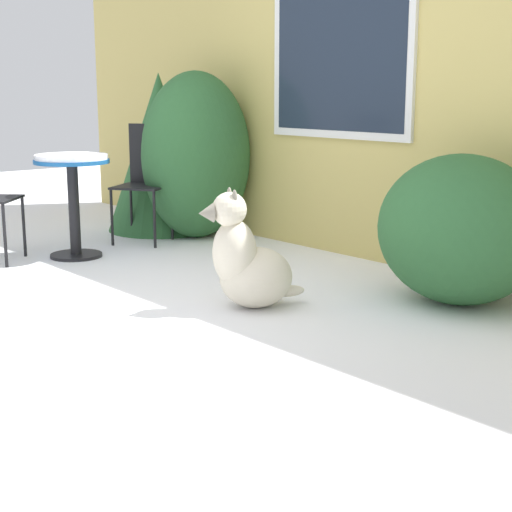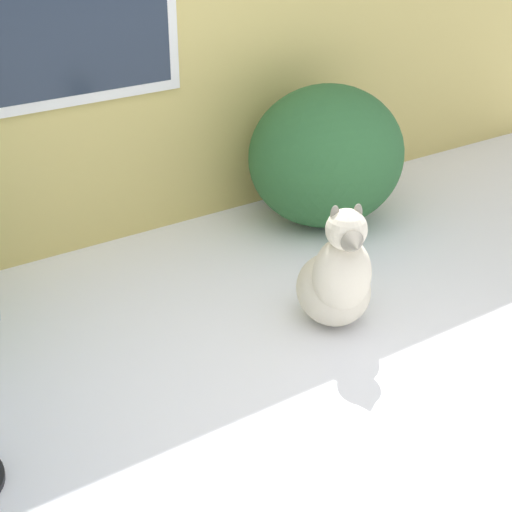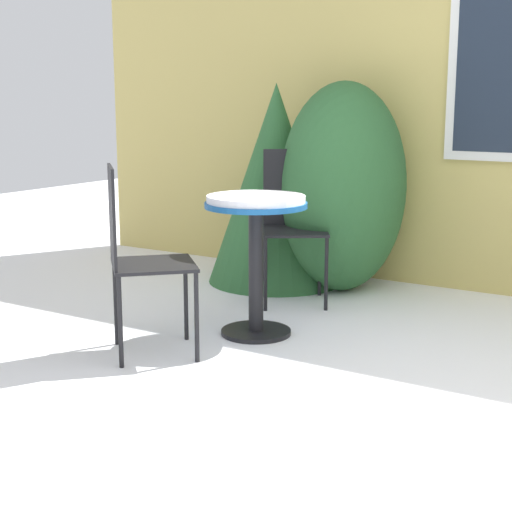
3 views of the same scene
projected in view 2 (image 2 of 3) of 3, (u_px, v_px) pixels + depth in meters
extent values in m
plane|color=white|center=(332.00, 419.00, 3.44)|extent=(16.00, 16.00, 0.00)
ellipsoid|color=#2D6033|center=(326.00, 156.00, 5.06)|extent=(1.04, 0.94, 0.92)
ellipsoid|color=beige|center=(333.00, 289.00, 4.08)|extent=(0.53, 0.56, 0.37)
ellipsoid|color=beige|center=(342.00, 275.00, 3.89)|extent=(0.38, 0.36, 0.40)
sphere|color=beige|center=(346.00, 229.00, 3.75)|extent=(0.21, 0.21, 0.21)
cone|color=gray|center=(355.00, 245.00, 3.63)|extent=(0.14, 0.13, 0.11)
ellipsoid|color=gray|center=(335.00, 214.00, 3.72)|extent=(0.05, 0.04, 0.09)
ellipsoid|color=gray|center=(358.00, 213.00, 3.73)|extent=(0.05, 0.04, 0.09)
ellipsoid|color=beige|center=(322.00, 287.00, 4.31)|extent=(0.15, 0.22, 0.07)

